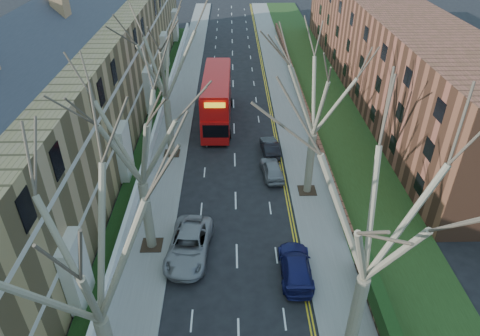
{
  "coord_description": "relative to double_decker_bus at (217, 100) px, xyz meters",
  "views": [
    {
      "loc": [
        -0.23,
        -5.41,
        20.11
      ],
      "look_at": [
        0.34,
        20.91,
        3.05
      ],
      "focal_mm": 32.0,
      "sensor_mm": 36.0,
      "label": 1
    }
  ],
  "objects": [
    {
      "name": "pavement_left",
      "position": [
        -4.3,
        4.26,
        -2.32
      ],
      "size": [
        3.0,
        102.0,
        0.12
      ],
      "primitive_type": "cube",
      "color": "slate",
      "rests_on": "ground"
    },
    {
      "name": "pavement_right",
      "position": [
        7.7,
        4.26,
        -2.32
      ],
      "size": [
        3.0,
        102.0,
        0.12
      ],
      "primitive_type": "cube",
      "color": "slate",
      "rests_on": "ground"
    },
    {
      "name": "terrace_left",
      "position": [
        -11.95,
        -3.74,
        3.15
      ],
      "size": [
        9.7,
        78.0,
        13.6
      ],
      "color": "#9A804E",
      "rests_on": "ground"
    },
    {
      "name": "flats_right",
      "position": [
        19.16,
        8.26,
        2.6
      ],
      "size": [
        13.97,
        54.0,
        10.0
      ],
      "color": "brown",
      "rests_on": "ground"
    },
    {
      "name": "front_wall_left",
      "position": [
        -5.95,
        -3.74,
        -1.76
      ],
      "size": [
        0.3,
        78.0,
        1.0
      ],
      "color": "white",
      "rests_on": "ground"
    },
    {
      "name": "grass_verge_right",
      "position": [
        12.2,
        4.26,
        -2.23
      ],
      "size": [
        6.0,
        102.0,
        0.06
      ],
      "color": "#203613",
      "rests_on": "ground"
    },
    {
      "name": "tree_left_mid",
      "position": [
        -4.0,
        -28.74,
        7.18
      ],
      "size": [
        10.5,
        10.5,
        14.71
      ],
      "color": "#776B55",
      "rests_on": "ground"
    },
    {
      "name": "tree_left_far",
      "position": [
        -4.0,
        -18.74,
        6.86
      ],
      "size": [
        10.15,
        10.15,
        14.22
      ],
      "color": "#776B55",
      "rests_on": "ground"
    },
    {
      "name": "tree_left_dist",
      "position": [
        -4.0,
        -6.74,
        7.18
      ],
      "size": [
        10.5,
        10.5,
        14.71
      ],
      "color": "#776B55",
      "rests_on": "ground"
    },
    {
      "name": "tree_right_mid",
      "position": [
        7.4,
        -26.74,
        7.18
      ],
      "size": [
        10.5,
        10.5,
        14.71
      ],
      "color": "#776B55",
      "rests_on": "ground"
    },
    {
      "name": "tree_right_far",
      "position": [
        7.4,
        -12.74,
        6.86
      ],
      "size": [
        10.15,
        10.15,
        14.22
      ],
      "color": "#776B55",
      "rests_on": "ground"
    },
    {
      "name": "double_decker_bus",
      "position": [
        0.0,
        0.0,
        0.0
      ],
      "size": [
        3.09,
        11.64,
        4.83
      ],
      "rotation": [
        0.0,
        0.0,
        3.12
      ],
      "color": "red",
      "rests_on": "ground"
    },
    {
      "name": "car_left_far",
      "position": [
        -1.41,
        -19.51,
        -1.59
      ],
      "size": [
        3.14,
        5.89,
        1.57
      ],
      "primitive_type": "imported",
      "rotation": [
        0.0,
        0.0,
        -0.1
      ],
      "color": "gray",
      "rests_on": "ground"
    },
    {
      "name": "car_right_near",
      "position": [
        5.31,
        -21.42,
        -1.7
      ],
      "size": [
        2.01,
        4.75,
        1.37
      ],
      "primitive_type": "imported",
      "rotation": [
        0.0,
        0.0,
        3.12
      ],
      "color": "#171952",
      "rests_on": "ground"
    },
    {
      "name": "car_right_mid",
      "position": [
        4.79,
        -10.37,
        -1.71
      ],
      "size": [
        2.0,
        4.1,
        1.35
      ],
      "primitive_type": "imported",
      "rotation": [
        0.0,
        0.0,
        3.25
      ],
      "color": "gray",
      "rests_on": "ground"
    },
    {
      "name": "car_right_far",
      "position": [
        4.9,
        -6.69,
        -1.74
      ],
      "size": [
        1.68,
        4.02,
        1.29
      ],
      "primitive_type": "imported",
      "rotation": [
        0.0,
        0.0,
        3.22
      ],
      "color": "black",
      "rests_on": "ground"
    }
  ]
}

